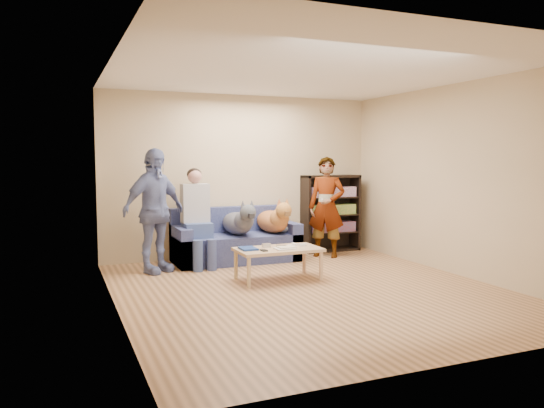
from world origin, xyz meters
name	(u,v)px	position (x,y,z in m)	size (l,w,h in m)	color
ground	(310,290)	(0.00, 0.00, 0.00)	(5.00, 5.00, 0.00)	brown
ceiling	(311,72)	(0.00, 0.00, 2.60)	(5.00, 5.00, 0.00)	white
wall_back	(241,176)	(0.00, 2.50, 1.30)	(4.50, 4.50, 0.00)	tan
wall_front	(459,197)	(0.00, -2.50, 1.30)	(4.50, 4.50, 0.00)	tan
wall_left	(114,187)	(-2.25, 0.00, 1.30)	(5.00, 5.00, 0.00)	tan
wall_right	(460,180)	(2.25, 0.00, 1.30)	(5.00, 5.00, 0.00)	tan
blanket	(284,228)	(0.52, 1.97, 0.49)	(0.38, 0.32, 0.13)	#A5A6AA
person_standing_right	(327,207)	(1.22, 1.86, 0.81)	(0.59, 0.39, 1.61)	gray
person_standing_left	(154,211)	(-1.55, 1.73, 0.87)	(1.01, 0.42, 1.73)	#7786BF
held_controller	(321,199)	(1.02, 1.66, 0.96)	(0.04, 0.11, 0.03)	silver
notebook_blue	(248,249)	(-0.54, 0.70, 0.43)	(0.20, 0.26, 0.03)	navy
papers	(285,248)	(-0.09, 0.55, 0.43)	(0.26, 0.20, 0.01)	silver
magazine	(286,247)	(-0.06, 0.57, 0.44)	(0.22, 0.17, 0.01)	beige
camera_silver	(266,245)	(-0.26, 0.77, 0.45)	(0.11, 0.06, 0.05)	#ABABB0
controller_a	(294,244)	(0.14, 0.75, 0.43)	(0.04, 0.13, 0.03)	white
controller_b	(302,245)	(0.22, 0.67, 0.43)	(0.09, 0.06, 0.03)	silver
headphone_cup_a	(293,247)	(0.06, 0.63, 0.43)	(0.07, 0.07, 0.02)	silver
headphone_cup_b	(290,246)	(0.06, 0.71, 0.43)	(0.07, 0.07, 0.02)	white
pen_orange	(282,250)	(-0.16, 0.49, 0.42)	(0.01, 0.01, 0.14)	#C0541B
pen_black	(281,245)	(-0.02, 0.83, 0.42)	(0.01, 0.01, 0.14)	black
wallet	(264,250)	(-0.39, 0.53, 0.43)	(0.07, 0.12, 0.01)	black
sofa	(235,243)	(-0.25, 2.10, 0.28)	(1.90, 0.85, 0.82)	#515B93
person_seated	(197,214)	(-0.88, 1.97, 0.77)	(0.40, 0.73, 1.47)	#415291
dog_gray	(239,222)	(-0.24, 1.93, 0.63)	(0.39, 1.24, 0.57)	#51525C
dog_tan	(274,220)	(0.34, 1.94, 0.63)	(0.40, 1.16, 0.58)	#B55E37
coffee_table	(278,252)	(-0.14, 0.65, 0.37)	(1.10, 0.60, 0.42)	tan
bookshelf	(330,211)	(1.55, 2.33, 0.68)	(1.00, 0.34, 1.30)	black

